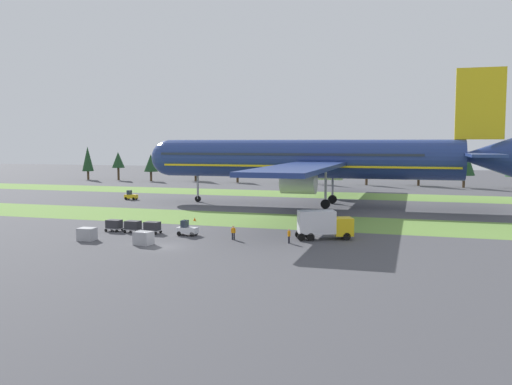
% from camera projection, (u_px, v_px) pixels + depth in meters
% --- Properties ---
extents(ground_plane, '(400.00, 400.00, 0.00)m').
position_uv_depth(ground_plane, '(165.00, 247.00, 63.14)').
color(ground_plane, '#47474C').
extents(grass_strip_near, '(320.00, 15.79, 0.01)m').
position_uv_depth(grass_strip_near, '(234.00, 219.00, 86.28)').
color(grass_strip_near, olive).
rests_on(grass_strip_near, ground).
extents(grass_strip_far, '(320.00, 15.79, 0.01)m').
position_uv_depth(grass_strip_far, '(296.00, 194.00, 127.77)').
color(grass_strip_far, olive).
rests_on(grass_strip_far, ground).
extents(airliner, '(67.91, 83.44, 24.78)m').
position_uv_depth(airliner, '(317.00, 159.00, 103.68)').
color(airliner, navy).
rests_on(airliner, ground).
extents(baggage_tug, '(2.63, 1.37, 1.97)m').
position_uv_depth(baggage_tug, '(187.00, 229.00, 70.76)').
color(baggage_tug, silver).
rests_on(baggage_tug, ground).
extents(cargo_dolly_lead, '(2.24, 1.56, 1.55)m').
position_uv_depth(cargo_dolly_lead, '(152.00, 227.00, 72.34)').
color(cargo_dolly_lead, '#A3A3A8').
rests_on(cargo_dolly_lead, ground).
extents(cargo_dolly_second, '(2.24, 1.56, 1.55)m').
position_uv_depth(cargo_dolly_second, '(133.00, 226.00, 73.26)').
color(cargo_dolly_second, '#A3A3A8').
rests_on(cargo_dolly_second, ground).
extents(cargo_dolly_third, '(2.24, 1.56, 1.55)m').
position_uv_depth(cargo_dolly_third, '(114.00, 224.00, 74.18)').
color(cargo_dolly_third, '#A3A3A8').
rests_on(cargo_dolly_third, ground).
extents(catering_truck, '(7.31, 4.69, 3.58)m').
position_uv_depth(catering_truck, '(324.00, 224.00, 67.90)').
color(catering_truck, yellow).
rests_on(catering_truck, ground).
extents(pushback_tractor, '(2.62, 1.34, 1.97)m').
position_uv_depth(pushback_tractor, '(131.00, 196.00, 115.32)').
color(pushback_tractor, yellow).
rests_on(pushback_tractor, ground).
extents(ground_crew_marshaller, '(0.36, 0.56, 1.74)m').
position_uv_depth(ground_crew_marshaller, '(289.00, 235.00, 65.29)').
color(ground_crew_marshaller, black).
rests_on(ground_crew_marshaller, ground).
extents(ground_crew_loader, '(0.54, 0.36, 1.74)m').
position_uv_depth(ground_crew_loader, '(233.00, 232.00, 67.72)').
color(ground_crew_loader, black).
rests_on(ground_crew_loader, ground).
extents(uld_container_0, '(2.04, 1.65, 1.54)m').
position_uv_depth(uld_container_0, '(87.00, 234.00, 67.25)').
color(uld_container_0, '#A3A3A8').
rests_on(uld_container_0, ground).
extents(uld_container_1, '(2.18, 1.83, 1.56)m').
position_uv_depth(uld_container_1, '(144.00, 238.00, 64.40)').
color(uld_container_1, '#A3A3A8').
rests_on(uld_container_1, ground).
extents(taxiway_marker_0, '(0.44, 0.44, 0.63)m').
position_uv_depth(taxiway_marker_0, '(314.00, 226.00, 76.78)').
color(taxiway_marker_0, orange).
rests_on(taxiway_marker_0, ground).
extents(taxiway_marker_1, '(0.44, 0.44, 0.54)m').
position_uv_depth(taxiway_marker_1, '(195.00, 219.00, 84.08)').
color(taxiway_marker_1, orange).
rests_on(taxiway_marker_1, ground).
extents(distant_tree_line, '(155.73, 10.96, 12.12)m').
position_uv_depth(distant_tree_line, '(360.00, 161.00, 154.80)').
color(distant_tree_line, '#4C3823').
rests_on(distant_tree_line, ground).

